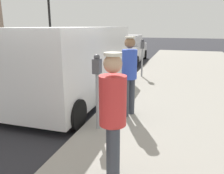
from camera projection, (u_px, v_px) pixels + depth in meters
ground_plane at (53, 118)px, 5.61m from camera, size 80.00×80.00×0.00m
sidewalk_slab at (207, 135)px, 4.61m from camera, size 5.00×32.00×0.15m
parking_meter_near at (97, 79)px, 4.47m from camera, size 0.14×0.18×1.52m
parking_meter_far at (142, 51)px, 9.29m from camera, size 0.14×0.18×1.52m
pedestrian_in_red at (113, 112)px, 2.86m from camera, size 0.34×0.34×1.74m
pedestrian_in_blue at (129, 71)px, 5.19m from camera, size 0.34×0.34×1.82m
parked_van at (76, 61)px, 6.91m from camera, size 2.14×5.21×2.15m
parked_sedan_ahead at (127, 50)px, 14.16m from camera, size 2.01×4.43×1.65m
traffic_light_corner at (38, 6)px, 16.12m from camera, size 2.48×0.42×5.20m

